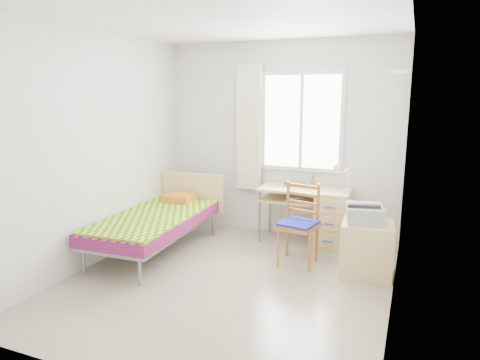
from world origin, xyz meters
name	(u,v)px	position (x,y,z in m)	size (l,w,h in m)	color
floor	(228,281)	(0.00, 0.00, 0.00)	(3.50, 3.50, 0.00)	#BCAD93
ceiling	(226,17)	(0.00, 0.00, 2.60)	(3.50, 3.50, 0.00)	white
wall_back	(280,140)	(0.00, 1.75, 1.30)	(3.20, 3.20, 0.00)	silver
wall_left	(97,149)	(-1.60, 0.00, 1.30)	(3.50, 3.50, 0.00)	silver
wall_right	(401,167)	(1.60, 0.00, 1.30)	(3.50, 3.50, 0.00)	silver
window	(302,122)	(0.30, 1.73, 1.55)	(1.10, 0.04, 1.30)	white
curtain	(249,128)	(-0.42, 1.68, 1.45)	(0.35, 0.05, 1.70)	white
floating_shelf	(401,72)	(1.49, 1.40, 2.15)	(0.20, 0.32, 0.03)	white
bed	(159,219)	(-1.14, 0.48, 0.40)	(0.98, 1.96, 0.83)	gray
desk	(327,216)	(0.74, 1.47, 0.39)	(1.16, 0.54, 0.72)	tan
chair	(300,219)	(0.56, 0.78, 0.52)	(0.47, 0.47, 0.92)	#97491D
cabinet	(366,249)	(1.30, 0.71, 0.29)	(0.57, 0.52, 0.58)	tan
printer	(365,213)	(1.26, 0.74, 0.67)	(0.45, 0.49, 0.18)	#A2A4AA
laptop	(295,186)	(0.28, 1.53, 0.73)	(0.32, 0.21, 0.03)	black
pen_cup	(313,183)	(0.51, 1.60, 0.77)	(0.07, 0.07, 0.09)	#CC5516
task_lamp	(342,175)	(0.91, 1.36, 0.95)	(0.21, 0.31, 0.37)	white
book	(289,196)	(0.21, 1.50, 0.59)	(0.17, 0.23, 0.02)	gray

